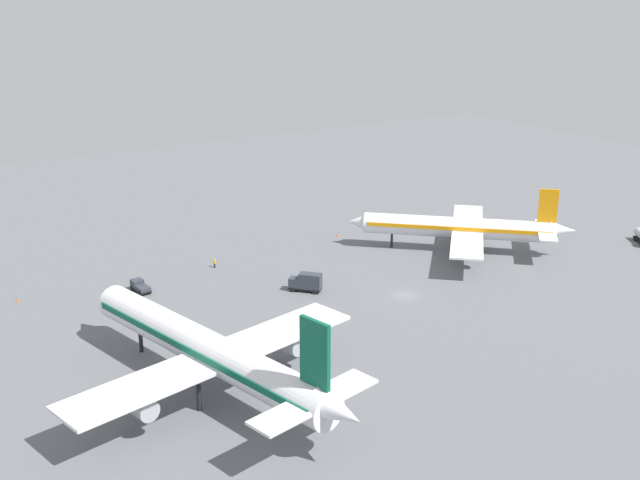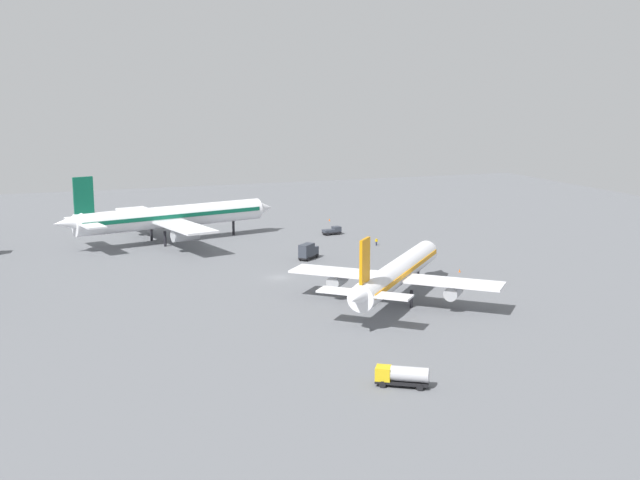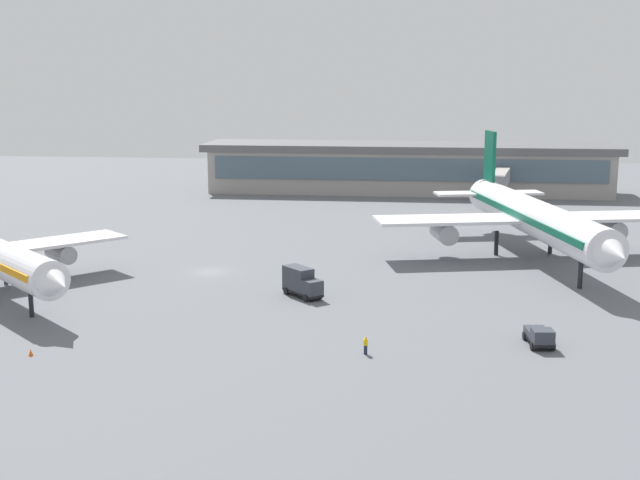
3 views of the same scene
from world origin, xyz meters
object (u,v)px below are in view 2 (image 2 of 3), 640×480
airplane_taxiing (170,217)px  ground_crew_worker (376,242)px  airplane_at_gate (397,273)px  fuel_truck (402,375)px  safety_cone_mid_apron (460,271)px  safety_cone_near_gate (330,220)px  catering_truck (308,251)px  pushback_tractor (333,231)px

airplane_taxiing → ground_crew_worker: 47.21m
airplane_at_gate → fuel_truck: (35.15, -16.13, -3.51)m
airplane_taxiing → ground_crew_worker: airplane_taxiing is taller
fuel_truck → safety_cone_mid_apron: bearing=-93.3°
airplane_at_gate → airplane_taxiing: 70.06m
airplane_at_gate → airplane_taxiing: size_ratio=0.68×
fuel_truck → safety_cone_near_gate: fuel_truck is taller
safety_cone_mid_apron → safety_cone_near_gate: bearing=-178.5°
airplane_at_gate → safety_cone_mid_apron: 26.35m
fuel_truck → ground_crew_worker: fuel_truck is taller
fuel_truck → safety_cone_near_gate: (-115.41, 35.30, -1.09)m
catering_truck → pushback_tractor: bearing=15.8°
airplane_at_gate → catering_truck: (-36.76, -2.36, -3.20)m
pushback_tractor → safety_cone_mid_apron: (45.83, 8.25, -0.67)m
pushback_tractor → safety_cone_near_gate: 20.13m
fuel_truck → catering_truck: bearing=-68.0°
pushback_tractor → ground_crew_worker: (15.94, 4.28, -0.12)m
airplane_taxiing → fuel_truck: airplane_taxiing is taller
airplane_taxiing → safety_cone_near_gate: 47.55m
pushback_tractor → fuel_truck: (96.38, -28.76, 0.42)m
airplane_at_gate → catering_truck: airplane_at_gate is taller
pushback_tractor → ground_crew_worker: pushback_tractor is taller
fuel_truck → safety_cone_near_gate: size_ratio=10.54×
airplane_at_gate → safety_cone_mid_apron: (-15.40, 20.88, -4.60)m
airplane_taxiing → pushback_tractor: (3.98, 38.22, -4.91)m
ground_crew_worker → safety_cone_mid_apron: ground_crew_worker is taller
catering_truck → safety_cone_mid_apron: catering_truck is taller
airplane_taxiing → safety_cone_mid_apron: (49.81, 46.47, -5.58)m
catering_truck → fuel_truck: bearing=-143.5°
fuel_truck → pushback_tractor: bearing=-73.7°
ground_crew_worker → safety_cone_near_gate: 35.04m
airplane_at_gate → catering_truck: 36.97m
airplane_taxiing → pushback_tractor: size_ratio=11.48×
safety_cone_mid_apron → airplane_at_gate: bearing=-53.6°
pushback_tractor → catering_truck: bearing=-127.8°
airplane_taxiing → safety_cone_mid_apron: size_ratio=87.66×
catering_truck → airplane_taxiing: bearing=86.5°
fuel_truck → ground_crew_worker: size_ratio=3.79×
fuel_truck → airplane_taxiing: bearing=-51.7°
airplane_taxiing → ground_crew_worker: bearing=-38.4°
ground_crew_worker → safety_cone_mid_apron: (29.89, 3.96, -0.55)m
ground_crew_worker → safety_cone_mid_apron: bearing=-152.8°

